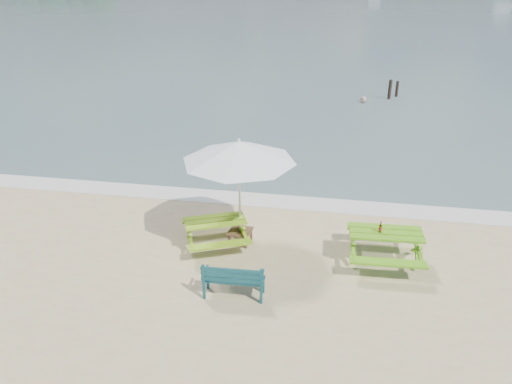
% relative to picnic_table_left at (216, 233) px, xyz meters
% --- Properties ---
extents(sea, '(300.00, 300.00, 0.00)m').
position_rel_picnic_table_left_xyz_m(sea, '(1.26, 83.05, -0.33)').
color(sea, slate).
rests_on(sea, ground).
extents(foam_strip, '(22.00, 0.90, 0.01)m').
position_rel_picnic_table_left_xyz_m(foam_strip, '(1.26, 2.65, -0.32)').
color(foam_strip, silver).
rests_on(foam_strip, ground).
extents(picnic_table_left, '(1.97, 2.05, 0.69)m').
position_rel_picnic_table_left_xyz_m(picnic_table_left, '(0.00, 0.00, 0.00)').
color(picnic_table_left, '#78A418').
rests_on(picnic_table_left, ground).
extents(picnic_table_right, '(1.69, 1.87, 0.77)m').
position_rel_picnic_table_left_xyz_m(picnic_table_right, '(3.94, -0.04, 0.04)').
color(picnic_table_right, '#5CA218').
rests_on(picnic_table_right, ground).
extents(park_bench, '(1.27, 0.48, 0.77)m').
position_rel_picnic_table_left_xyz_m(park_bench, '(0.86, -1.89, -0.09)').
color(park_bench, '#104046').
rests_on(park_bench, ground).
extents(side_table, '(0.58, 0.58, 0.34)m').
position_rel_picnic_table_left_xyz_m(side_table, '(0.56, 0.22, -0.15)').
color(side_table, brown).
rests_on(side_table, ground).
extents(patio_umbrella, '(2.91, 2.91, 2.61)m').
position_rel_picnic_table_left_xyz_m(patio_umbrella, '(0.56, 0.22, 2.04)').
color(patio_umbrella, silver).
rests_on(patio_umbrella, ground).
extents(beer_bottle, '(0.07, 0.07, 0.27)m').
position_rel_picnic_table_left_xyz_m(beer_bottle, '(3.80, -0.07, 0.53)').
color(beer_bottle, brown).
rests_on(beer_bottle, picnic_table_right).
extents(swimmer, '(0.66, 0.49, 1.66)m').
position_rel_picnic_table_left_xyz_m(swimmer, '(3.75, 14.34, -0.85)').
color(swimmer, tan).
rests_on(swimmer, ground).
extents(mooring_pilings, '(0.55, 0.75, 1.17)m').
position_rel_picnic_table_left_xyz_m(mooring_pilings, '(5.22, 15.49, 0.02)').
color(mooring_pilings, black).
rests_on(mooring_pilings, ground).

